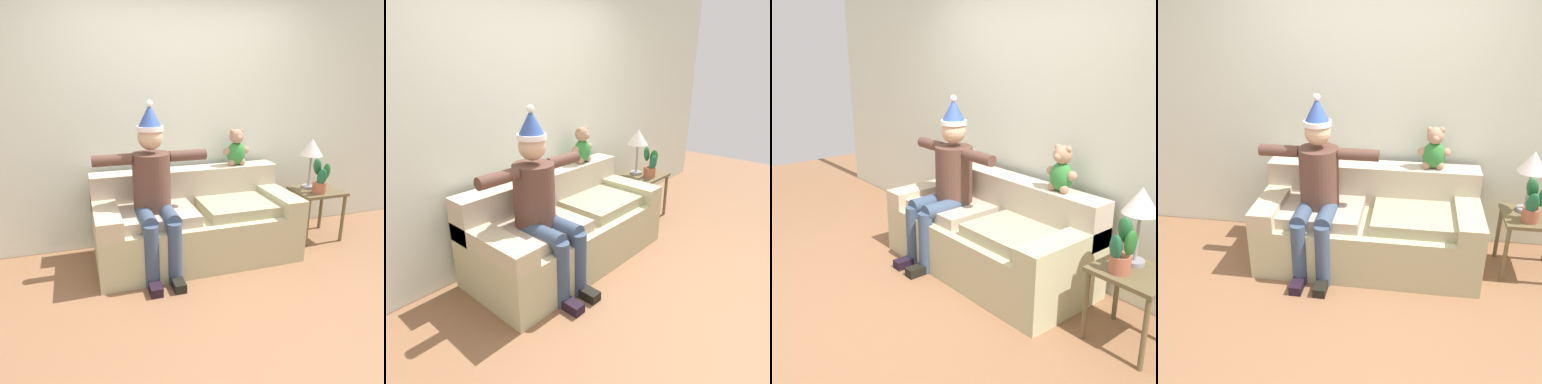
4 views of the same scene
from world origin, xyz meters
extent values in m
plane|color=brown|center=(0.00, 0.00, 0.00)|extent=(10.00, 10.00, 0.00)
cube|color=silver|center=(0.00, 1.55, 1.35)|extent=(7.00, 0.10, 2.70)
cube|color=tan|center=(0.00, 0.99, 0.23)|extent=(1.93, 0.86, 0.46)
cube|color=#C1B198|center=(0.00, 1.30, 0.64)|extent=(1.93, 0.24, 0.37)
cube|color=#C2B18D|center=(-0.86, 0.99, 0.54)|extent=(0.22, 0.86, 0.16)
cube|color=#B2B085|center=(0.86, 0.99, 0.54)|extent=(0.22, 0.86, 0.16)
cube|color=tan|center=(-0.43, 0.94, 0.51)|extent=(0.77, 0.60, 0.10)
cube|color=tan|center=(0.43, 0.94, 0.51)|extent=(0.77, 0.60, 0.10)
cylinder|color=brown|center=(-0.43, 0.97, 0.82)|extent=(0.34, 0.34, 0.52)
sphere|color=tan|center=(-0.43, 0.97, 1.22)|extent=(0.22, 0.22, 0.22)
cylinder|color=white|center=(-0.43, 0.97, 1.30)|extent=(0.23, 0.23, 0.04)
cone|color=#335099|center=(-0.43, 0.97, 1.41)|extent=(0.21, 0.21, 0.20)
sphere|color=white|center=(-0.43, 0.97, 1.51)|extent=(0.06, 0.06, 0.06)
cylinder|color=#394963|center=(-0.53, 0.77, 0.56)|extent=(0.14, 0.40, 0.14)
cylinder|color=#394963|center=(-0.53, 0.57, 0.28)|extent=(0.13, 0.13, 0.56)
cube|color=black|center=(-0.53, 0.49, 0.04)|extent=(0.10, 0.24, 0.08)
cylinder|color=#394963|center=(-0.33, 0.77, 0.56)|extent=(0.14, 0.40, 0.14)
cylinder|color=#394963|center=(-0.33, 0.57, 0.28)|extent=(0.13, 0.13, 0.56)
cube|color=black|center=(-0.33, 0.49, 0.04)|extent=(0.10, 0.24, 0.08)
cylinder|color=brown|center=(-0.77, 0.97, 1.04)|extent=(0.34, 0.10, 0.10)
cylinder|color=brown|center=(-0.09, 0.97, 1.04)|extent=(0.34, 0.10, 0.10)
ellipsoid|color=#2F7B33|center=(0.54, 1.30, 0.95)|extent=(0.20, 0.16, 0.24)
sphere|color=#A57D61|center=(0.54, 1.30, 1.13)|extent=(0.15, 0.15, 0.15)
sphere|color=#A57D61|center=(0.54, 1.24, 1.12)|extent=(0.07, 0.07, 0.07)
sphere|color=#A57D61|center=(0.49, 1.30, 1.18)|extent=(0.05, 0.05, 0.05)
sphere|color=#A57D61|center=(0.59, 1.30, 1.18)|extent=(0.05, 0.05, 0.05)
sphere|color=#A57D61|center=(0.43, 1.30, 0.98)|extent=(0.08, 0.08, 0.08)
sphere|color=#A57D61|center=(0.48, 1.27, 0.86)|extent=(0.08, 0.08, 0.08)
sphere|color=#A57D61|center=(0.64, 1.30, 0.98)|extent=(0.08, 0.08, 0.08)
sphere|color=#A57D61|center=(0.60, 1.27, 0.86)|extent=(0.08, 0.08, 0.08)
cube|color=brown|center=(1.39, 1.04, 0.53)|extent=(0.50, 0.44, 0.03)
cylinder|color=brown|center=(1.18, 0.85, 0.26)|extent=(0.04, 0.04, 0.52)
cylinder|color=brown|center=(1.61, 0.85, 0.26)|extent=(0.04, 0.04, 0.52)
cylinder|color=brown|center=(1.18, 1.22, 0.26)|extent=(0.04, 0.04, 0.52)
cylinder|color=brown|center=(1.61, 1.22, 0.26)|extent=(0.04, 0.04, 0.52)
cylinder|color=gray|center=(1.34, 1.12, 0.56)|extent=(0.14, 0.14, 0.03)
cylinder|color=#969395|center=(1.34, 1.12, 0.75)|extent=(0.02, 0.02, 0.33)
cone|color=beige|center=(1.34, 1.12, 1.00)|extent=(0.24, 0.24, 0.18)
cylinder|color=#A1573E|center=(1.34, 0.94, 0.61)|extent=(0.14, 0.14, 0.12)
ellipsoid|color=#226325|center=(1.40, 0.93, 0.78)|extent=(0.09, 0.13, 0.19)
ellipsoid|color=#1E562B|center=(1.33, 0.99, 0.82)|extent=(0.15, 0.09, 0.20)
ellipsoid|color=#1C5836|center=(1.33, 0.89, 0.73)|extent=(0.12, 0.10, 0.19)
camera|label=1|loc=(-1.05, -2.20, 1.75)|focal=34.69mm
camera|label=2|loc=(-2.19, -1.09, 1.84)|focal=32.94mm
camera|label=3|loc=(2.79, -1.56, 1.98)|focal=43.34mm
camera|label=4|loc=(0.35, -2.38, 2.29)|focal=40.56mm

